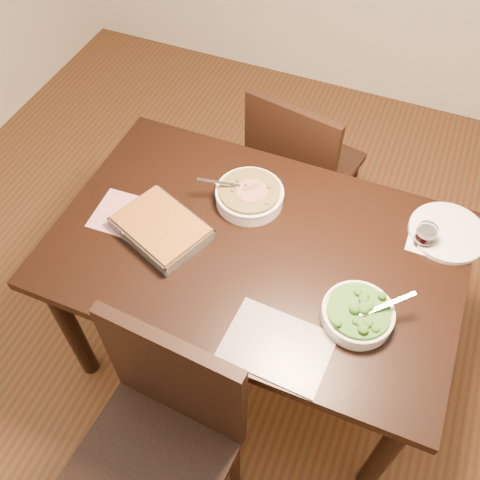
# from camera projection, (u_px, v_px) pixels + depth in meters

# --- Properties ---
(ground) EXTENTS (4.00, 4.00, 0.00)m
(ground) POSITION_uv_depth(u_px,v_px,m) (252.00, 345.00, 2.43)
(ground) COLOR #4E2616
(ground) RESTS_ON ground
(table) EXTENTS (1.40, 0.90, 0.75)m
(table) POSITION_uv_depth(u_px,v_px,m) (255.00, 262.00, 1.91)
(table) COLOR black
(table) RESTS_ON ground
(magazine_a) EXTENTS (0.27, 0.21, 0.01)m
(magazine_a) POSITION_uv_depth(u_px,v_px,m) (131.00, 216.00, 1.91)
(magazine_a) COLOR #BA3546
(magazine_a) RESTS_ON table
(magazine_b) EXTENTS (0.33, 0.24, 0.01)m
(magazine_b) POSITION_uv_depth(u_px,v_px,m) (277.00, 346.00, 1.60)
(magazine_b) COLOR #26252C
(magazine_b) RESTS_ON table
(coaster) EXTENTS (0.10, 0.10, 0.00)m
(coaster) POSITION_uv_depth(u_px,v_px,m) (422.00, 243.00, 1.84)
(coaster) COLOR white
(coaster) RESTS_ON table
(stew_bowl) EXTENTS (0.27, 0.25, 0.09)m
(stew_bowl) POSITION_uv_depth(u_px,v_px,m) (250.00, 195.00, 1.93)
(stew_bowl) COLOR white
(stew_bowl) RESTS_ON table
(broccoli_bowl) EXTENTS (0.23, 0.22, 0.09)m
(broccoli_bowl) POSITION_uv_depth(u_px,v_px,m) (358.00, 314.00, 1.64)
(broccoli_bowl) COLOR white
(broccoli_bowl) RESTS_ON table
(baking_dish) EXTENTS (0.37, 0.33, 0.06)m
(baking_dish) POSITION_uv_depth(u_px,v_px,m) (161.00, 228.00, 1.85)
(baking_dish) COLOR silver
(baking_dish) RESTS_ON table
(wine_tumbler) EXTENTS (0.07, 0.07, 0.08)m
(wine_tumbler) POSITION_uv_depth(u_px,v_px,m) (425.00, 235.00, 1.81)
(wine_tumbler) COLOR black
(wine_tumbler) RESTS_ON coaster
(dinner_plate) EXTENTS (0.27, 0.27, 0.02)m
(dinner_plate) POSITION_uv_depth(u_px,v_px,m) (448.00, 232.00, 1.86)
(dinner_plate) COLOR white
(dinner_plate) RESTS_ON table
(chair_near) EXTENTS (0.49, 0.49, 0.97)m
(chair_near) POSITION_uv_depth(u_px,v_px,m) (160.00, 435.00, 1.65)
(chair_near) COLOR black
(chair_near) RESTS_ON ground
(chair_far) EXTENTS (0.49, 0.49, 0.90)m
(chair_far) POSITION_uv_depth(u_px,v_px,m) (299.00, 165.00, 2.42)
(chair_far) COLOR black
(chair_far) RESTS_ON ground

